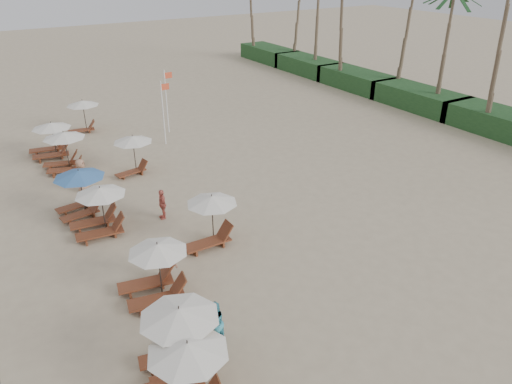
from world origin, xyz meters
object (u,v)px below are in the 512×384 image
beachgoer_mid_a (214,324)px  beachgoer_far_b (82,175)px  lounger_station_1 (176,337)px  lounger_station_5 (63,151)px  lounger_station_6 (49,140)px  inland_station_1 (132,150)px  beachgoer_far_a (162,204)px  inland_station_0 (209,219)px  lounger_station_3 (97,212)px  lounger_station_4 (78,190)px  beachgoer_mid_b (165,257)px  inland_station_2 (82,112)px  lounger_station_0 (182,374)px  lounger_station_2 (153,273)px  flag_pole_near (163,110)px

beachgoer_mid_a → beachgoer_far_b: bearing=-112.5°
lounger_station_1 → lounger_station_5: 17.67m
lounger_station_1 → lounger_station_6: size_ratio=0.90×
lounger_station_5 → lounger_station_6: 2.78m
inland_station_1 → beachgoer_far_a: size_ratio=1.69×
inland_station_0 → inland_station_1: 9.16m
lounger_station_3 → beachgoer_mid_a: (1.25, -9.08, -0.24)m
lounger_station_3 → inland_station_1: size_ratio=1.06×
lounger_station_1 → beachgoer_mid_a: 1.65m
lounger_station_4 → beachgoer_far_b: lounger_station_4 is taller
beachgoer_mid_b → lounger_station_1: bearing=134.0°
inland_station_2 → beachgoer_far_a: size_ratio=1.71×
lounger_station_0 → lounger_station_6: (0.58, 21.62, -0.08)m
inland_station_0 → lounger_station_6: bearing=104.8°
lounger_station_5 → beachgoer_mid_b: lounger_station_5 is taller
lounger_station_2 → lounger_station_6: (-0.45, 16.65, 0.00)m
lounger_station_1 → inland_station_0: 7.19m
beachgoer_mid_b → beachgoer_far_a: beachgoer_mid_b is taller
lounger_station_1 → lounger_station_4: bearing=90.3°
lounger_station_6 → inland_station_2: (2.94, 3.59, 0.42)m
beachgoer_far_b → beachgoer_mid_a: bearing=-150.3°
lounger_station_4 → beachgoer_far_b: 2.65m
beachgoer_far_a → lounger_station_2: bearing=-18.3°
inland_station_1 → beachgoer_mid_a: (-2.28, -14.61, -0.67)m
lounger_station_1 → lounger_station_4: size_ratio=0.98×
lounger_station_5 → flag_pole_near: 6.88m
lounger_station_4 → inland_station_0: bearing=-54.7°
lounger_station_1 → beachgoer_mid_b: bearing=72.1°
inland_station_1 → beachgoer_far_a: bearing=-95.5°
inland_station_1 → beachgoer_far_b: (-3.07, -0.80, -0.57)m
lounger_station_3 → inland_station_2: inland_station_2 is taller
inland_station_0 → inland_station_2: 18.13m
inland_station_2 → lounger_station_1: bearing=-97.5°
inland_station_1 → beachgoer_far_b: inland_station_1 is taller
lounger_station_4 → inland_station_0: size_ratio=0.92×
inland_station_0 → beachgoer_far_b: 9.02m
beachgoer_far_b → lounger_station_2: bearing=-153.6°
lounger_station_4 → inland_station_0: (4.14, -5.84, 0.03)m
lounger_station_2 → lounger_station_6: 16.66m
beachgoer_mid_b → inland_station_1: bearing=-40.3°
inland_station_0 → lounger_station_1: bearing=-124.6°
beachgoer_far_a → inland_station_0: bearing=21.2°
lounger_station_1 → lounger_station_5: bearing=88.4°
beachgoer_mid_a → flag_pole_near: 19.11m
lounger_station_5 → lounger_station_0: bearing=-92.5°
lounger_station_3 → inland_station_1: inland_station_1 is taller
inland_station_2 → lounger_station_4: bearing=-104.8°
inland_station_2 → beachgoer_mid_a: bearing=-94.1°
lounger_station_0 → lounger_station_5: bearing=87.5°
inland_station_0 → inland_station_1: size_ratio=1.10×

